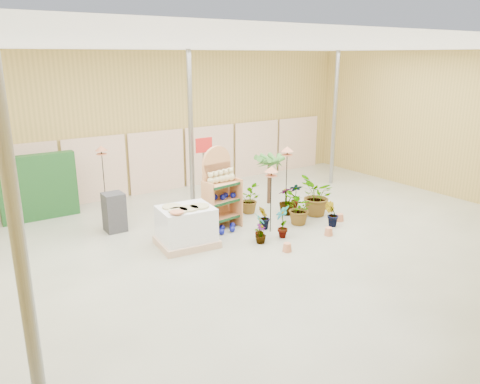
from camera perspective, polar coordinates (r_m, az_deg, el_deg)
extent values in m
cube|color=gray|center=(10.90, 3.10, -7.41)|extent=(15.00, 12.00, 0.10)
cube|color=white|center=(9.98, 3.52, 17.54)|extent=(15.00, 12.00, 0.10)
cube|color=olive|center=(15.39, -10.51, 8.29)|extent=(15.00, 0.10, 4.50)
cube|color=olive|center=(15.87, 25.83, 7.18)|extent=(0.10, 12.00, 4.50)
cylinder|color=gray|center=(4.95, -24.78, -10.23)|extent=(0.14, 0.14, 4.50)
cylinder|color=gray|center=(16.38, 11.44, 8.71)|extent=(0.14, 0.14, 4.50)
cylinder|color=gray|center=(13.11, -6.00, 7.10)|extent=(0.14, 0.14, 4.50)
cube|color=tan|center=(14.42, -24.74, 1.44)|extent=(1.90, 0.06, 2.00)
cube|color=tan|center=(14.83, -17.15, 2.61)|extent=(1.90, 0.06, 2.00)
cube|color=tan|center=(15.49, -10.08, 3.66)|extent=(1.90, 0.06, 2.00)
cube|color=tan|center=(16.38, -3.66, 4.56)|extent=(1.90, 0.06, 2.00)
cube|color=tan|center=(17.44, 2.04, 5.31)|extent=(1.90, 0.06, 2.00)
cube|color=tan|center=(18.66, 7.06, 5.93)|extent=(1.90, 0.06, 2.00)
cube|color=#BE7D4C|center=(12.22, -2.82, -0.30)|extent=(0.89, 0.21, 1.68)
cylinder|color=#BE7D4C|center=(12.00, -2.87, 3.55)|extent=(0.89, 0.21, 0.89)
cube|color=#BE7D4C|center=(12.18, -2.16, -3.05)|extent=(0.92, 0.62, 0.04)
cube|color=#0F3819|center=(11.98, -1.53, -3.37)|extent=(0.85, 0.16, 0.06)
cube|color=#BE7D4C|center=(12.04, -2.18, -1.04)|extent=(0.92, 0.62, 0.04)
cube|color=#0F3819|center=(11.83, -1.55, -1.34)|extent=(0.85, 0.16, 0.06)
cube|color=#BE7D4C|center=(11.91, -2.20, 1.00)|extent=(0.92, 0.62, 0.04)
cube|color=#0F3819|center=(11.71, -1.57, 0.74)|extent=(0.85, 0.16, 0.06)
cube|color=#BE7D4C|center=(11.86, -3.93, -1.84)|extent=(0.11, 0.50, 1.29)
cube|color=#BE7D4C|center=(12.28, -0.48, -1.16)|extent=(0.11, 0.50, 1.29)
sphere|color=#CEC186|center=(11.78, -3.59, 1.36)|extent=(0.18, 0.18, 0.18)
sphere|color=#CEC186|center=(11.75, -3.60, 2.06)|extent=(0.14, 0.14, 0.14)
sphere|color=#CEC186|center=(11.86, -2.97, 1.49)|extent=(0.19, 0.19, 0.19)
sphere|color=#CEC186|center=(11.82, -2.98, 2.21)|extent=(0.14, 0.14, 0.14)
sphere|color=#CEC186|center=(11.93, -2.36, 1.62)|extent=(0.20, 0.20, 0.20)
sphere|color=#CEC186|center=(11.89, -2.37, 2.35)|extent=(0.14, 0.14, 0.14)
sphere|color=#CEC186|center=(12.00, -1.75, 1.74)|extent=(0.21, 0.21, 0.21)
sphere|color=#CEC186|center=(11.96, -1.76, 2.50)|extent=(0.14, 0.14, 0.14)
sphere|color=#CEC186|center=(12.08, -1.16, 1.86)|extent=(0.22, 0.22, 0.22)
sphere|color=#CEC186|center=(12.04, -1.16, 2.64)|extent=(0.14, 0.14, 0.14)
sphere|color=navy|center=(11.84, -3.44, -0.89)|extent=(0.15, 0.15, 0.15)
sphere|color=navy|center=(12.01, -3.08, -0.62)|extent=(0.15, 0.15, 0.15)
sphere|color=navy|center=(11.99, -2.14, -0.64)|extent=(0.15, 0.15, 0.15)
sphere|color=navy|center=(12.17, -1.79, -0.38)|extent=(0.15, 0.15, 0.15)
sphere|color=navy|center=(12.15, -0.86, -0.40)|extent=(0.15, 0.15, 0.15)
sphere|color=navy|center=(11.79, -2.26, -4.86)|extent=(0.15, 0.15, 0.15)
sphere|color=navy|center=(12.06, -2.21, -4.37)|extent=(0.15, 0.15, 0.15)
sphere|color=navy|center=(11.95, -0.95, -4.56)|extent=(0.15, 0.15, 0.15)
sphere|color=navy|center=(12.22, -0.93, -4.07)|extent=(0.15, 0.15, 0.15)
cube|color=tan|center=(11.22, -6.50, -6.06)|extent=(1.43, 1.23, 0.17)
cube|color=white|center=(11.05, -6.58, -3.80)|extent=(1.31, 1.11, 0.78)
cylinder|color=tan|center=(10.65, -7.56, -2.26)|extent=(0.44, 0.44, 0.04)
cylinder|color=tan|center=(10.77, -6.24, -2.00)|extent=(0.44, 0.44, 0.04)
cylinder|color=tan|center=(10.89, -4.95, -1.75)|extent=(0.44, 0.44, 0.04)
cylinder|color=tan|center=(10.94, -8.33, -1.79)|extent=(0.44, 0.44, 0.04)
cube|color=#2A2A2C|center=(12.40, -14.99, -3.48)|extent=(0.50, 0.50, 0.50)
cube|color=#2A2A2C|center=(12.24, -15.16, -1.28)|extent=(0.50, 0.50, 0.50)
cube|color=#18471B|center=(13.78, -23.36, 0.54)|extent=(2.00, 0.30, 1.80)
cylinder|color=gray|center=(12.97, -4.43, 1.84)|extent=(0.05, 0.05, 2.20)
cube|color=#B51B18|center=(12.74, -4.42, 5.72)|extent=(0.50, 0.03, 0.40)
cylinder|color=black|center=(11.79, 3.76, -1.48)|extent=(0.02, 0.02, 1.47)
cylinder|color=#C4724C|center=(11.59, 3.83, 1.99)|extent=(0.30, 0.30, 0.02)
cone|color=#C4724C|center=(11.55, 3.85, 2.81)|extent=(0.34, 0.34, 0.14)
cylinder|color=black|center=(13.23, 5.66, 0.95)|extent=(0.02, 0.02, 1.69)
cylinder|color=#C4724C|center=(13.03, 5.77, 4.52)|extent=(0.30, 0.30, 0.02)
cone|color=#C4724C|center=(13.00, 5.79, 5.25)|extent=(0.34, 0.34, 0.14)
cylinder|color=black|center=(13.76, -16.23, 0.99)|extent=(0.02, 0.02, 1.70)
cylinder|color=#C4724C|center=(13.56, -16.51, 4.44)|extent=(0.30, 0.30, 0.02)
cone|color=#C4724C|center=(13.53, -16.57, 5.15)|extent=(0.34, 0.34, 0.14)
cylinder|color=#442C1B|center=(14.11, 3.55, 1.06)|extent=(0.10, 0.10, 1.25)
imported|color=#3A792C|center=(11.37, 2.40, -4.25)|extent=(0.42, 0.44, 0.69)
imported|color=#3A792C|center=(12.06, 2.98, -3.14)|extent=(0.44, 0.45, 0.64)
imported|color=#3A792C|center=(12.43, 7.20, -2.04)|extent=(1.03, 0.99, 0.89)
imported|color=#3A792C|center=(13.23, 5.71, -1.05)|extent=(0.51, 0.51, 0.80)
imported|color=#3A792C|center=(13.85, 6.79, -0.40)|extent=(0.47, 0.44, 0.75)
imported|color=#3A792C|center=(13.30, 0.98, -0.87)|extent=(0.87, 0.92, 0.80)
imported|color=#3A792C|center=(11.22, 2.54, -5.09)|extent=(0.36, 0.36, 0.48)
imported|color=#3A792C|center=(11.55, 5.20, -3.62)|extent=(0.45, 0.51, 0.82)
imported|color=#3A792C|center=(12.50, 11.10, -2.67)|extent=(0.47, 0.46, 0.66)
imported|color=#3A792C|center=(13.16, 9.40, -0.46)|extent=(1.35, 1.38, 1.16)
imported|color=#3A792C|center=(12.77, -1.14, -1.81)|extent=(0.49, 0.49, 0.71)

